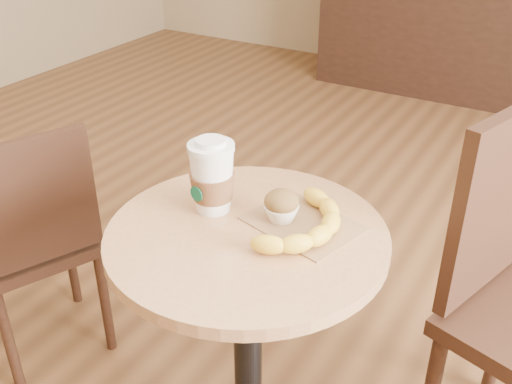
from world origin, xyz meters
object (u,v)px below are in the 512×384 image
cafe_table (248,317)px  chair_left (34,239)px  coffee_cup (212,179)px  muffin (281,206)px  banana (309,224)px

cafe_table → chair_left: size_ratio=0.91×
coffee_cup → muffin: 0.17m
chair_left → coffee_cup: 0.76m
muffin → banana: (0.08, -0.02, -0.01)m
cafe_table → chair_left: bearing=178.3°
chair_left → banana: (0.89, 0.04, 0.32)m
banana → cafe_table: bearing=-147.2°
coffee_cup → cafe_table: bearing=-10.1°
coffee_cup → muffin: coffee_cup is taller
cafe_table → coffee_cup: coffee_cup is taller
banana → chair_left: bearing=-171.7°
banana → muffin: bearing=173.3°
muffin → banana: muffin is taller
cafe_table → muffin: bearing=61.5°
chair_left → muffin: bearing=117.6°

